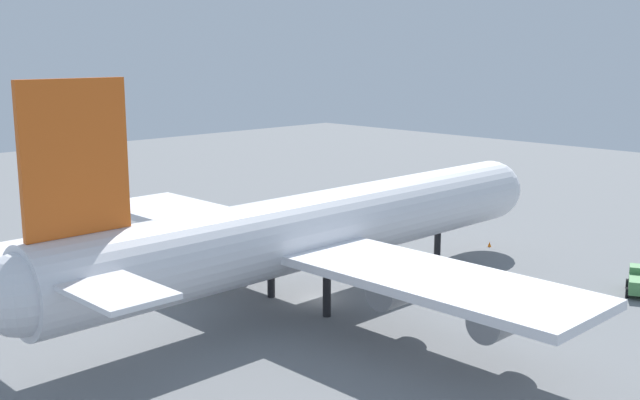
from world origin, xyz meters
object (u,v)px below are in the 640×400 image
object	(u,v)px
cargo_airplane	(319,229)
cargo_loader	(639,281)
safety_cone_nose	(489,244)
maintenance_van	(279,232)

from	to	relation	value
cargo_airplane	cargo_loader	world-z (taller)	cargo_airplane
cargo_loader	safety_cone_nose	distance (m)	19.98
cargo_loader	cargo_airplane	bearing A→B (deg)	139.17
cargo_loader	safety_cone_nose	size ratio (longest dim) A/B	8.49
cargo_loader	safety_cone_nose	bearing A→B (deg)	76.27
cargo_airplane	cargo_loader	size ratio (longest dim) A/B	11.94
maintenance_van	safety_cone_nose	size ratio (longest dim) A/B	9.02
cargo_loader	safety_cone_nose	world-z (taller)	cargo_loader
maintenance_van	cargo_loader	bearing A→B (deg)	-73.95
cargo_airplane	safety_cone_nose	size ratio (longest dim) A/B	101.33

